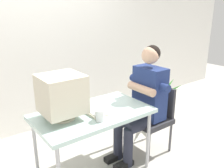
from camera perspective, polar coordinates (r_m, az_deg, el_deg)
name	(u,v)px	position (r m, az deg, el deg)	size (l,w,h in m)	color
wall_back	(56,25)	(3.57, -13.33, 13.81)	(8.00, 0.10, 3.00)	silver
desk	(93,117)	(2.42, -4.56, -7.96)	(1.17, 0.68, 0.72)	#B7B7BC
crt_monitor	(62,94)	(2.21, -12.02, -2.43)	(0.39, 0.37, 0.43)	beige
keyboard	(90,110)	(2.40, -5.27, -6.31)	(0.15, 0.41, 0.03)	beige
office_chair	(153,115)	(2.98, 9.93, -7.35)	(0.44, 0.44, 0.82)	#4C4C51
person_seated	(144,99)	(2.76, 7.69, -3.65)	(0.69, 0.58, 1.33)	navy
potted_plant	(161,103)	(3.68, 11.81, -4.53)	(0.62, 0.62, 0.71)	#4C4C51
desk_mug	(100,115)	(2.19, -2.88, -7.58)	(0.09, 0.10, 0.11)	white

